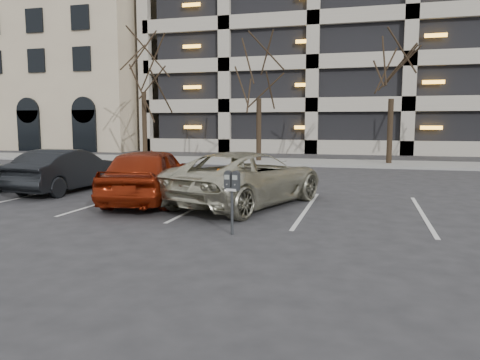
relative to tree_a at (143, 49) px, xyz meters
The scene contains 11 objects.
ground 19.95m from the tree_a, 57.99° to the right, with size 140.00×140.00×0.00m, color #28282B.
sidewalk 11.89m from the tree_a, ahead, with size 80.00×4.00×0.12m, color gray.
stall_lines 17.43m from the tree_a, 57.88° to the right, with size 16.90×5.20×0.00m.
office_building 22.78m from the tree_a, 142.28° to the left, with size 26.00×16.20×15.00m.
tree_a is the anchor object (origin of this frame).
tree_b 7.04m from the tree_a, ahead, with size 3.48×3.48×7.91m.
tree_c 14.03m from the tree_a, ahead, with size 3.37×3.37×7.66m.
parking_meter 20.55m from the tree_a, 58.61° to the right, with size 0.33×0.17×1.25m.
suv_silver 17.63m from the tree_a, 54.16° to the right, with size 4.01×5.72×1.46m.
car_red 16.55m from the tree_a, 62.99° to the right, with size 1.83×4.55×1.55m, color maroon.
car_dark 14.29m from the tree_a, 74.39° to the right, with size 1.45×4.17×1.37m, color black.
Camera 1 is at (2.83, -9.63, 2.20)m, focal length 35.00 mm.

